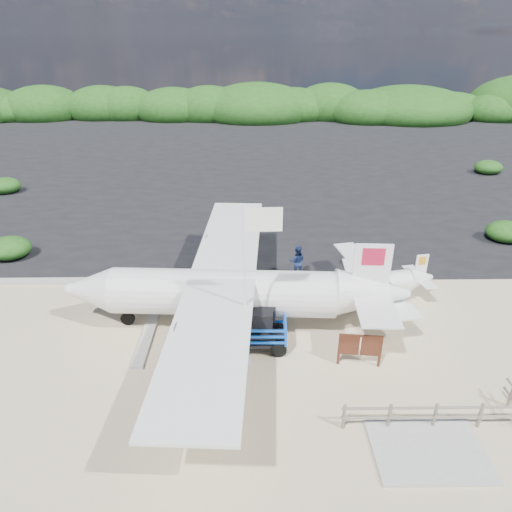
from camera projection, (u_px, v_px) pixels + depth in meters
The scene contains 14 objects.
ground at pixel (252, 338), 19.60m from camera, with size 160.00×160.00×0.00m, color beige.
asphalt_apron at pixel (250, 161), 46.51m from camera, with size 90.00×50.00×0.04m, color #B2B2B2, non-canonical shape.
lagoon at pixel (55, 320), 20.83m from camera, with size 9.00×7.00×0.40m, color #B2B2B2, non-canonical shape.
walkway_pad at pixel (428, 452), 14.29m from camera, with size 3.50×2.50×0.10m, color #B2B2B2, non-canonical shape.
vegetation_band at pixel (250, 119), 68.93m from camera, with size 124.00×8.00×4.40m, color #B2B2B2, non-canonical shape.
fence at pixel (432, 427), 15.19m from camera, with size 6.40×2.00×1.10m, color #B2B2B2, non-canonical shape.
baggage_cart at pixel (250, 346), 19.11m from camera, with size 3.20×1.83×1.60m, color blue, non-canonical shape.
flagpole at pixel (246, 362), 18.17m from camera, with size 1.33×0.55×6.65m, color white, non-canonical shape.
signboard at pixel (358, 365), 18.02m from camera, with size 1.78×0.17×1.47m, color #512617, non-canonical shape.
crew_a at pixel (214, 291), 21.39m from camera, with size 0.65×0.43×1.78m, color #152250.
crew_b at pixel (297, 261), 24.15m from camera, with size 0.88×0.68×1.80m, color #152250.
crew_c at pixel (322, 293), 21.21m from camera, with size 1.08×0.45×1.84m, color #152250.
aircraft_large at pixel (422, 182), 39.89m from camera, with size 17.69×17.69×5.31m, color #B2B2B2, non-canonical shape.
aircraft_small at pixel (135, 156), 48.35m from camera, with size 6.22×6.22×2.24m, color #B2B2B2, non-canonical shape.
Camera 1 is at (-0.04, -16.02, 11.83)m, focal length 32.00 mm.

